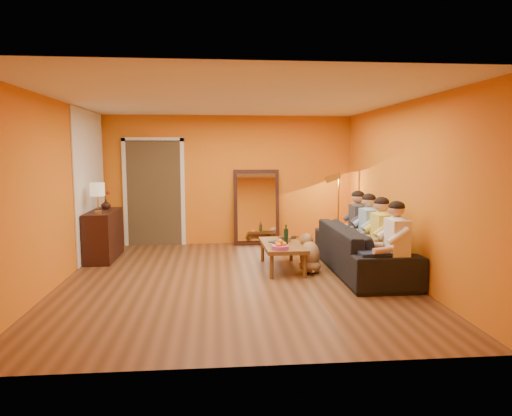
{
  "coord_description": "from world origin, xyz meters",
  "views": [
    {
      "loc": [
        -0.28,
        -6.53,
        1.86
      ],
      "look_at": [
        0.35,
        0.5,
        1.0
      ],
      "focal_mm": 32.0,
      "sensor_mm": 36.0,
      "label": 1
    }
  ],
  "objects": [
    {
      "name": "wine_bottle",
      "position": [
        0.83,
        0.5,
        0.58
      ],
      "size": [
        0.07,
        0.07,
        0.31
      ],
      "primitive_type": "cylinder",
      "color": "black",
      "rests_on": "coffee_table"
    },
    {
      "name": "doorway_recess",
      "position": [
        -1.5,
        2.83,
        1.05
      ],
      "size": [
        1.06,
        0.3,
        2.1
      ],
      "primitive_type": "cube",
      "color": "#3F2D19",
      "rests_on": "floor"
    },
    {
      "name": "fruit_bowl",
      "position": [
        0.68,
        0.1,
        0.5
      ],
      "size": [
        0.26,
        0.26,
        0.16
      ],
      "primitive_type": null,
      "color": "#C04487",
      "rests_on": "coffee_table"
    },
    {
      "name": "door_jamb_right",
      "position": [
        -0.93,
        2.71,
        1.05
      ],
      "size": [
        0.08,
        0.06,
        2.2
      ],
      "primitive_type": "cube",
      "color": "white",
      "rests_on": "wall_back"
    },
    {
      "name": "person_far_right",
      "position": [
        2.13,
        0.92,
        0.61
      ],
      "size": [
        0.7,
        0.44,
        1.22
      ],
      "primitive_type": null,
      "color": "#36373C",
      "rests_on": "sofa"
    },
    {
      "name": "table_lamp",
      "position": [
        -2.24,
        1.25,
        1.1
      ],
      "size": [
        0.24,
        0.24,
        0.51
      ],
      "primitive_type": null,
      "color": "beige",
      "rests_on": "sideboard"
    },
    {
      "name": "sofa",
      "position": [
        2.0,
        0.27,
        0.36
      ],
      "size": [
        2.47,
        0.97,
        0.72
      ],
      "primitive_type": "imported",
      "rotation": [
        0.0,
        0.0,
        1.57
      ],
      "color": "black",
      "rests_on": "floor"
    },
    {
      "name": "coffee_table",
      "position": [
        0.78,
        0.55,
        0.21
      ],
      "size": [
        0.64,
        1.23,
        0.42
      ],
      "primitive_type": null,
      "rotation": [
        0.0,
        0.0,
        0.02
      ],
      "color": "brown",
      "rests_on": "floor"
    },
    {
      "name": "book_lower",
      "position": [
        0.6,
        0.35,
        0.43
      ],
      "size": [
        0.22,
        0.27,
        0.02
      ],
      "primitive_type": "imported",
      "rotation": [
        0.0,
        0.0,
        -0.15
      ],
      "color": "black",
      "rests_on": "coffee_table"
    },
    {
      "name": "door_jamb_left",
      "position": [
        -2.07,
        2.71,
        1.05
      ],
      "size": [
        0.08,
        0.06,
        2.2
      ],
      "primitive_type": "cube",
      "color": "white",
      "rests_on": "wall_back"
    },
    {
      "name": "book_upper",
      "position": [
        0.6,
        0.34,
        0.47
      ],
      "size": [
        0.24,
        0.25,
        0.02
      ],
      "primitive_type": "imported",
      "rotation": [
        0.0,
        0.0,
        0.74
      ],
      "color": "black",
      "rests_on": "book_mid"
    },
    {
      "name": "book_mid",
      "position": [
        0.61,
        0.36,
        0.45
      ],
      "size": [
        0.25,
        0.3,
        0.02
      ],
      "primitive_type": "imported",
      "rotation": [
        0.0,
        0.0,
        -0.27
      ],
      "color": "#A92713",
      "rests_on": "book_lower"
    },
    {
      "name": "room_shell",
      "position": [
        0.0,
        0.37,
        1.3
      ],
      "size": [
        5.0,
        5.5,
        2.6
      ],
      "color": "brown",
      "rests_on": "ground"
    },
    {
      "name": "sideboard",
      "position": [
        -2.24,
        1.55,
        0.42
      ],
      "size": [
        0.44,
        1.18,
        0.85
      ],
      "primitive_type": "cube",
      "color": "black",
      "rests_on": "floor"
    },
    {
      "name": "mirror_glass",
      "position": [
        0.55,
        2.59,
        0.76
      ],
      "size": [
        0.78,
        0.21,
        1.35
      ],
      "primitive_type": "cube",
      "rotation": [
        -0.14,
        0.0,
        0.0
      ],
      "color": "white",
      "rests_on": "mirror_frame"
    },
    {
      "name": "mirror_frame",
      "position": [
        0.55,
        2.63,
        0.76
      ],
      "size": [
        0.92,
        0.27,
        1.51
      ],
      "primitive_type": "cube",
      "rotation": [
        -0.14,
        0.0,
        0.0
      ],
      "color": "black",
      "rests_on": "floor"
    },
    {
      "name": "person_far_left",
      "position": [
        2.13,
        -0.73,
        0.61
      ],
      "size": [
        0.7,
        0.44,
        1.22
      ],
      "primitive_type": null,
      "color": "white",
      "rests_on": "sofa"
    },
    {
      "name": "door_header",
      "position": [
        -1.5,
        2.71,
        2.12
      ],
      "size": [
        1.22,
        0.06,
        0.08
      ],
      "primitive_type": "cube",
      "color": "white",
      "rests_on": "wall_back"
    },
    {
      "name": "tumbler",
      "position": [
        0.9,
        0.67,
        0.46
      ],
      "size": [
        0.11,
        0.11,
        0.08
      ],
      "primitive_type": "imported",
      "rotation": [
        0.0,
        0.0,
        0.26
      ],
      "color": "#B27F3F",
      "rests_on": "coffee_table"
    },
    {
      "name": "flowers",
      "position": [
        -2.24,
        1.8,
        1.17
      ],
      "size": [
        0.17,
        0.17,
        0.39
      ],
      "primitive_type": null,
      "color": "#A92713",
      "rests_on": "vase"
    },
    {
      "name": "laptop",
      "position": [
        0.96,
        0.9,
        0.43
      ],
      "size": [
        0.38,
        0.3,
        0.03
      ],
      "primitive_type": "imported",
      "rotation": [
        0.0,
        0.0,
        0.27
      ],
      "color": "black",
      "rests_on": "coffee_table"
    },
    {
      "name": "white_accent",
      "position": [
        -2.48,
        1.75,
        1.3
      ],
      "size": [
        0.02,
        1.9,
        2.58
      ],
      "primitive_type": "cube",
      "color": "white",
      "rests_on": "wall_left"
    },
    {
      "name": "person_mid_right",
      "position": [
        2.13,
        0.37,
        0.61
      ],
      "size": [
        0.7,
        0.44,
        1.22
      ],
      "primitive_type": null,
      "color": "#89ADD4",
      "rests_on": "sofa"
    },
    {
      "name": "vase",
      "position": [
        -2.24,
        1.8,
        0.94
      ],
      "size": [
        0.17,
        0.17,
        0.18
      ],
      "primitive_type": "imported",
      "color": "black",
      "rests_on": "sideboard"
    },
    {
      "name": "floor_lamp",
      "position": [
        2.1,
        2.08,
        0.72
      ],
      "size": [
        0.36,
        0.33,
        1.44
      ],
      "primitive_type": null,
      "rotation": [
        0.0,
        0.0,
        -0.34
      ],
      "color": "gold",
      "rests_on": "floor"
    },
    {
      "name": "person_mid_left",
      "position": [
        2.13,
        -0.18,
        0.61
      ],
      "size": [
        0.7,
        0.44,
        1.22
      ],
      "primitive_type": null,
      "color": "#DFD04A",
      "rests_on": "sofa"
    },
    {
      "name": "dog",
      "position": [
        1.18,
        0.36,
        0.31
      ],
      "size": [
        0.35,
        0.53,
        0.61
      ],
      "primitive_type": null,
      "rotation": [
        0.0,
        0.0,
        -0.03
      ],
      "color": "#925E42",
      "rests_on": "floor"
    }
  ]
}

